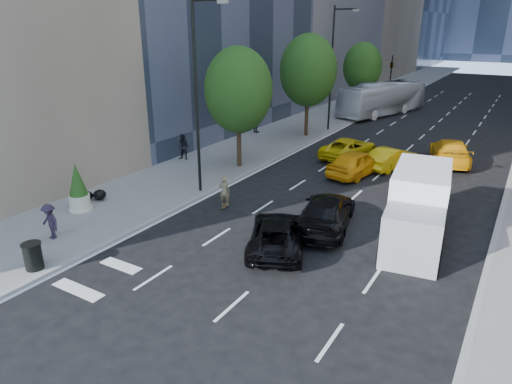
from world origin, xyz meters
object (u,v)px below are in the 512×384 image
Objects in this scene: city_bus at (383,98)px; trash_can at (33,257)px; skateboarder at (225,193)px; planter_shrub at (78,188)px; black_sedan_mercedes at (326,212)px; box_truck at (418,207)px; black_sedan_lincoln at (277,233)px.

trash_can is (-1.80, -37.90, -0.99)m from city_bus.
skateboarder is 0.65× the size of planter_shrub.
trash_can is at bearing -75.95° from city_bus.
trash_can is at bearing -55.38° from planter_shrub.
skateboarder is at bearing -71.96° from city_bus.
skateboarder is 0.29× the size of black_sedan_mercedes.
city_bus is 29.29m from box_truck.
black_sedan_mercedes is at bearing 50.24° from trash_can.
black_sedan_lincoln is at bearing 9.62° from planter_shrub.
black_sedan_mercedes is 3.94m from box_truck.
city_bus is at bearing -90.87° from black_sedan_mercedes.
box_truck reaches higher than black_sedan_lincoln.
box_truck reaches higher than trash_can.
black_sedan_mercedes is 12.01m from planter_shrub.
black_sedan_mercedes reaches higher than trash_can.
black_sedan_lincoln is 3.06m from black_sedan_mercedes.
skateboarder is 9.33m from trash_can.
black_sedan_mercedes is (0.94, 2.91, 0.11)m from black_sedan_lincoln.
box_truck is (4.70, 3.82, 0.87)m from black_sedan_lincoln.
planter_shrub is (-14.83, -5.54, -0.24)m from box_truck.
black_sedan_mercedes is 29.16m from city_bus.
city_bus is (-0.64, 28.90, 0.86)m from skateboarder.
skateboarder is 0.33× the size of black_sedan_lincoln.
planter_shrub is at bearing -81.93° from city_bus.
skateboarder is 0.24× the size of box_truck.
skateboarder is 28.92m from city_bus.
skateboarder reaches higher than trash_can.
box_truck is (9.12, 1.28, 0.75)m from skateboarder.
planter_shrub reaches higher than skateboarder.
skateboarder is at bearing -8.73° from black_sedan_mercedes.
box_truck is at bearing 170.89° from skateboarder.
box_truck is at bearing -179.22° from black_sedan_mercedes.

